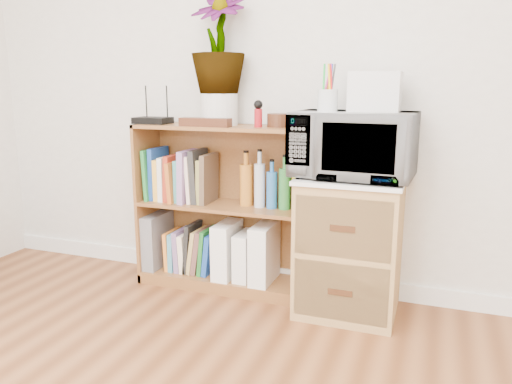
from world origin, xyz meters
The scene contains 21 objects.
skirting_board centered at (0.00, 2.24, 0.05)m, with size 4.00×0.02×0.10m, color white.
bookshelf centered at (-0.35, 2.10, 0.47)m, with size 1.00×0.30×0.95m, color brown.
wicker_unit centered at (0.40, 2.02, 0.35)m, with size 0.50×0.45×0.70m, color #9E7542.
microwave centered at (0.40, 2.02, 0.88)m, with size 0.58×0.40×0.32m, color silver.
pen_cup centered at (0.28, 1.95, 1.10)m, with size 0.10×0.10×0.11m, color silver.
small_appliance centered at (0.49, 2.06, 1.14)m, with size 0.24×0.20×0.19m, color silver.
router centered at (-0.78, 2.08, 0.97)m, with size 0.20×0.14×0.04m, color black.
white_bowl centered at (-0.50, 2.07, 0.97)m, with size 0.13×0.13×0.03m, color silver.
plant_pot centered at (-0.37, 2.12, 1.04)m, with size 0.21×0.21×0.17m, color silver.
potted_plant centered at (-0.37, 2.12, 1.39)m, with size 0.30×0.30×0.54m, color #407930.
trinket_box centered at (-0.40, 2.00, 0.97)m, with size 0.29×0.07×0.05m, color #341A0E.
kokeshi_doll centered at (-0.12, 2.06, 1.00)m, with size 0.04×0.04×0.10m, color maroon.
wooden_bowl centered at (-0.02, 2.11, 0.99)m, with size 0.12×0.12×0.07m, color #381B0F.
paint_jars centered at (0.13, 2.01, 0.98)m, with size 0.11×0.04×0.06m, color pink.
file_box centered at (-0.80, 2.10, 0.23)m, with size 0.10×0.26×0.33m, color slate.
magazine_holder_left centered at (-0.32, 2.09, 0.23)m, with size 0.10×0.26×0.32m, color white.
magazine_holder_mid centered at (-0.20, 2.09, 0.21)m, with size 0.09×0.22×0.27m, color white.
magazine_holder_right centered at (-0.09, 2.09, 0.24)m, with size 0.11×0.27×0.33m, color white.
cookbooks centered at (-0.61, 2.10, 0.64)m, with size 0.40×0.20×0.31m.
liquor_bottles centered at (-0.06, 2.10, 0.65)m, with size 0.38×0.07×0.32m.
lower_books centered at (-0.55, 2.10, 0.20)m, with size 0.31×0.19×0.30m.
Camera 1 is at (0.80, -0.45, 1.17)m, focal length 35.00 mm.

